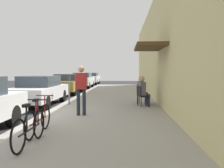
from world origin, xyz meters
The scene contains 15 objects.
ground_plane centered at (0.00, 0.00, 0.00)m, with size 60.00×60.00×0.00m, color #2D2D30.
sidewalk_slab centered at (2.25, 2.00, 0.06)m, with size 4.50×32.00×0.12m, color #9E9B93.
building_facade centered at (4.65, 2.00, 2.73)m, with size 1.40×32.00×5.47m.
parked_car_1 centered at (-1.10, 2.88, 0.72)m, with size 1.80×4.40×1.40m.
parked_car_2 centered at (-1.10, 8.61, 0.73)m, with size 1.80×4.40×1.41m.
parked_car_3 centered at (-1.10, 14.69, 0.75)m, with size 1.80×4.40×1.44m.
parked_car_4 centered at (-1.10, 20.57, 0.73)m, with size 1.80×4.40×1.39m.
parking_meter centered at (0.45, 2.43, 0.89)m, with size 0.12×0.10×1.32m.
bicycle_0 centered at (1.04, -3.56, 0.48)m, with size 0.46×1.71×0.90m.
bicycle_1 centered at (0.90, -2.68, 0.48)m, with size 0.46×1.71×0.90m.
cafe_chair_0 centered at (3.71, 1.98, 0.62)m, with size 0.55×0.55×0.87m.
seated_patron_0 centered at (3.77, 2.00, 0.82)m, with size 0.50×0.46×1.29m.
cafe_chair_1 centered at (3.71, 2.80, 0.62)m, with size 0.55×0.55×0.87m.
seated_patron_1 centered at (3.77, 2.78, 0.82)m, with size 0.50×0.45×1.29m.
pedestrian_standing centered at (1.49, -0.21, 1.12)m, with size 0.36×0.22×1.70m.
Camera 1 is at (2.98, -8.33, 1.66)m, focal length 38.65 mm.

